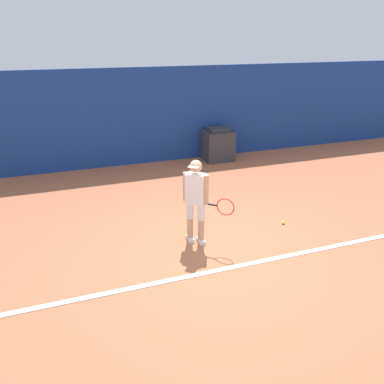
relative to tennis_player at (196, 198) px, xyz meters
The scene contains 6 objects.
ground_plane 0.99m from the tennis_player, 55.91° to the right, with size 24.00×24.00×0.00m, color #B76642.
back_wall 5.02m from the tennis_player, 87.29° to the left, with size 24.00×0.10×2.79m.
court_baseline 1.37m from the tennis_player, 76.86° to the right, with size 21.60×0.10×0.01m.
tennis_player is the anchor object (origin of this frame).
tennis_ball 2.13m from the tennis_player, ahead, with size 0.07×0.07×0.07m.
covered_chair 5.10m from the tennis_player, 62.69° to the left, with size 0.87×0.75×1.02m.
Camera 1 is at (-2.34, -5.45, 3.62)m, focal length 35.00 mm.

